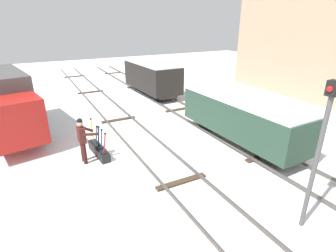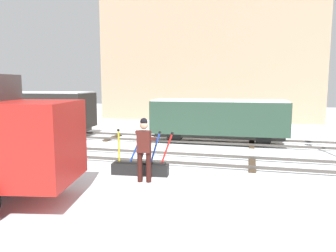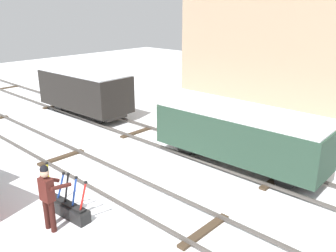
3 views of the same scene
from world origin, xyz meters
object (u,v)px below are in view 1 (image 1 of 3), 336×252
Objects in this scene: rail_worker at (83,138)px; freight_car_mid_siding at (241,118)px; signal_post at (320,145)px; freight_car_back_track at (152,77)px; switch_lever_frame at (99,149)px; delivery_truck at (3,103)px.

freight_car_mid_siding is (1.50, 6.71, 0.14)m from rail_worker.
signal_post is 0.64× the size of freight_car_mid_siding.
switch_lever_frame is at bearing -40.05° from freight_car_back_track.
delivery_truck is (-4.26, -2.70, 0.64)m from rail_worker.
freight_car_mid_siding is at bearing 72.48° from rail_worker.
switch_lever_frame is 9.90m from freight_car_back_track.
signal_post is at bearing -10.32° from freight_car_back_track.
delivery_truck reaches higher than freight_car_back_track.
switch_lever_frame is at bearing 29.78° from delivery_truck.
delivery_truck is 11.05m from freight_car_mid_siding.
freight_car_back_track is (-7.74, 6.06, 1.13)m from switch_lever_frame.
freight_car_mid_siding reaches higher than switch_lever_frame.
signal_post is at bearing 25.26° from switch_lever_frame.
signal_post is at bearing 23.50° from delivery_truck.
switch_lever_frame is 8.15m from signal_post.
freight_car_back_track is at bearing 178.39° from freight_car_mid_siding.
freight_car_mid_siding is 9.60m from freight_car_back_track.
delivery_truck is at bearing -123.11° from freight_car_mid_siding.
switch_lever_frame is 0.31× the size of freight_car_mid_siding.
switch_lever_frame is 6.41m from freight_car_mid_siding.
rail_worker is 10.52m from freight_car_back_track.
rail_worker is (0.35, -0.65, 0.83)m from switch_lever_frame.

